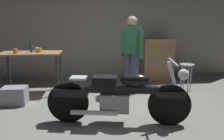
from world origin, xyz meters
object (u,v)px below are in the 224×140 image
motorcycle (119,96)px  bottle (31,48)px  storage_bin (15,96)px  mug_orange_travel (15,51)px  shop_stool (187,70)px  mug_yellow_tall (40,50)px  mug_white_ceramic (37,50)px  person_standing (131,51)px  wooden_dresser (157,60)px

motorcycle → bottle: bottle is taller
storage_bin → mug_orange_travel: bearing=100.3°
shop_stool → bottle: 3.45m
shop_stool → mug_yellow_tall: mug_yellow_tall is taller
mug_white_ceramic → bottle: bearing=-144.7°
person_standing → wooden_dresser: 1.41m
person_standing → mug_orange_travel: 2.45m
shop_stool → storage_bin: size_ratio=1.45×
person_standing → mug_yellow_tall: person_standing is taller
person_standing → mug_orange_travel: bearing=46.5°
motorcycle → mug_white_ceramic: motorcycle is taller
shop_stool → mug_orange_travel: 3.70m
person_standing → storage_bin: bearing=60.5°
bottle → person_standing: bearing=-6.5°
mug_white_ceramic → mug_yellow_tall: bearing=-52.8°
mug_orange_travel → bottle: (0.28, 0.18, 0.04)m
motorcycle → shop_stool: bearing=49.0°
shop_stool → bottle: bottle is taller
person_standing → mug_white_ceramic: person_standing is taller
shop_stool → motorcycle: bearing=-140.2°
mug_yellow_tall → wooden_dresser: bearing=15.4°
motorcycle → mug_white_ceramic: bearing=140.7°
motorcycle → person_standing: 1.64m
motorcycle → mug_yellow_tall: bearing=140.9°
motorcycle → wooden_dresser: wooden_dresser is taller
shop_stool → mug_orange_travel: size_ratio=5.47×
motorcycle → storage_bin: motorcycle is taller
shop_stool → mug_yellow_tall: bearing=174.3°
motorcycle → shop_stool: size_ratio=3.40×
motorcycle → bottle: 2.51m
storage_bin → mug_white_ceramic: (0.27, 0.84, 0.78)m
mug_yellow_tall → mug_orange_travel: size_ratio=1.04×
mug_white_ceramic → bottle: bottle is taller
wooden_dresser → storage_bin: wooden_dresser is taller
mug_white_ceramic → bottle: 0.13m
mug_white_ceramic → mug_orange_travel: mug_orange_travel is taller
wooden_dresser → mug_orange_travel: size_ratio=9.40×
bottle → wooden_dresser: bearing=14.0°
shop_stool → bottle: (-3.39, 0.35, 0.50)m
motorcycle → mug_yellow_tall: size_ratio=17.83×
wooden_dresser → mug_white_ceramic: size_ratio=9.21×
motorcycle → mug_yellow_tall: (-1.53, 1.72, 0.50)m
person_standing → motorcycle: bearing=121.1°
motorcycle → person_standing: (0.46, 1.50, 0.48)m
motorcycle → wooden_dresser: size_ratio=1.98×
wooden_dresser → mug_yellow_tall: (-2.89, -0.80, 0.40)m
mug_orange_travel → motorcycle: bearing=-38.3°
mug_white_ceramic → storage_bin: bearing=-108.0°
mug_orange_travel → mug_yellow_tall: bearing=18.2°
shop_stool → wooden_dresser: 1.16m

